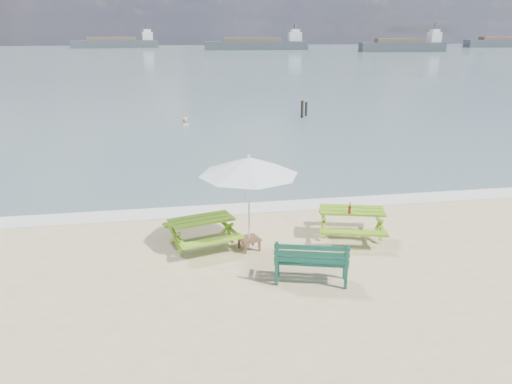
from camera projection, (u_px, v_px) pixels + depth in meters
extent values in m
plane|color=slate|center=(179.00, 58.00, 89.50)|extent=(300.00, 300.00, 0.00)
cube|color=silver|center=(261.00, 207.00, 14.20)|extent=(22.00, 0.90, 0.01)
cube|color=#68A018|center=(201.00, 219.00, 11.46)|extent=(1.57, 1.04, 0.05)
cube|color=#68A018|center=(192.00, 221.00, 12.13)|extent=(1.46, 0.63, 0.05)
cube|color=#68A018|center=(212.00, 241.00, 10.97)|extent=(1.46, 0.63, 0.05)
cube|color=#68A018|center=(202.00, 234.00, 11.58)|extent=(1.52, 1.14, 0.61)
cube|color=#679416|center=(352.00, 210.00, 11.94)|extent=(1.66, 1.09, 0.05)
cube|color=#679416|center=(349.00, 211.00, 12.71)|extent=(1.54, 0.66, 0.05)
cube|color=#679416|center=(354.00, 233.00, 11.36)|extent=(1.54, 0.66, 0.05)
cube|color=#679416|center=(351.00, 225.00, 12.06)|extent=(1.60, 1.20, 0.65)
cube|color=#104534|center=(311.00, 261.00, 9.89)|extent=(1.52, 0.82, 0.04)
cube|color=#104534|center=(312.00, 254.00, 9.60)|extent=(1.41, 0.44, 0.37)
cube|color=#104534|center=(311.00, 271.00, 9.96)|extent=(1.43, 0.85, 0.46)
cube|color=brown|center=(249.00, 239.00, 11.41)|extent=(0.54, 0.54, 0.04)
cube|color=brown|center=(249.00, 244.00, 11.46)|extent=(0.48, 0.48, 0.25)
cylinder|color=silver|center=(249.00, 206.00, 11.17)|extent=(0.04, 0.04, 2.13)
cone|color=silver|center=(249.00, 166.00, 10.88)|extent=(2.71, 2.71, 0.40)
cylinder|color=#8C4814|center=(350.00, 210.00, 11.66)|extent=(0.07, 0.07, 0.16)
cylinder|color=#8C4814|center=(350.00, 204.00, 11.61)|extent=(0.03, 0.03, 0.07)
cylinder|color=#A7132C|center=(350.00, 210.00, 11.66)|extent=(0.07, 0.07, 0.06)
imported|color=tan|center=(185.00, 132.00, 26.72)|extent=(0.64, 0.51, 1.55)
cylinder|color=black|center=(302.00, 111.00, 28.60)|extent=(0.16, 0.16, 1.19)
cylinder|color=black|center=(306.00, 111.00, 29.26)|extent=(0.15, 0.15, 1.01)
cube|color=#394044|center=(256.00, 46.00, 125.44)|extent=(26.10, 6.15, 2.20)
cube|color=silver|center=(295.00, 37.00, 125.60)|extent=(3.34, 3.25, 2.20)
cube|color=#394044|center=(402.00, 47.00, 114.71)|extent=(19.73, 5.98, 2.20)
cube|color=silver|center=(434.00, 37.00, 114.53)|extent=(2.63, 3.22, 2.20)
cube|color=#394044|center=(506.00, 44.00, 144.76)|extent=(24.55, 4.72, 2.20)
cube|color=#394044|center=(115.00, 44.00, 138.49)|extent=(23.75, 6.34, 2.20)
cube|color=silver|center=(147.00, 36.00, 140.11)|extent=(3.10, 3.27, 2.20)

